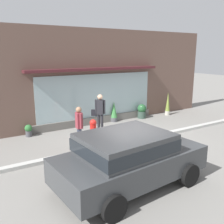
# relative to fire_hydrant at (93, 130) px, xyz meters

# --- Properties ---
(ground_plane) EXTENTS (60.00, 60.00, 0.00)m
(ground_plane) POSITION_rel_fire_hydrant_xyz_m (1.26, -0.85, -0.44)
(ground_plane) COLOR gray
(curb_strip) EXTENTS (14.00, 0.24, 0.12)m
(curb_strip) POSITION_rel_fire_hydrant_xyz_m (1.26, -1.05, -0.38)
(curb_strip) COLOR #B2B2AD
(curb_strip) RESTS_ON ground_plane
(storefront) EXTENTS (14.00, 0.81, 4.60)m
(storefront) POSITION_rel_fire_hydrant_xyz_m (1.27, 2.33, 1.82)
(storefront) COLOR brown
(storefront) RESTS_ON ground_plane
(fire_hydrant) EXTENTS (0.43, 0.41, 0.88)m
(fire_hydrant) POSITION_rel_fire_hydrant_xyz_m (0.00, 0.00, 0.00)
(fire_hydrant) COLOR red
(fire_hydrant) RESTS_ON ground_plane
(pedestrian_with_handbag) EXTENTS (0.49, 0.50, 1.73)m
(pedestrian_with_handbag) POSITION_rel_fire_hydrant_xyz_m (0.69, 0.71, 0.57)
(pedestrian_with_handbag) COLOR #232328
(pedestrian_with_handbag) RESTS_ON ground_plane
(pedestrian_passerby) EXTENTS (0.22, 0.45, 1.57)m
(pedestrian_passerby) POSITION_rel_fire_hydrant_xyz_m (-0.82, -0.49, 0.47)
(pedestrian_passerby) COLOR #333847
(pedestrian_passerby) RESTS_ON ground_plane
(parked_car_dark_gray) EXTENTS (4.16, 2.31, 1.48)m
(parked_car_dark_gray) POSITION_rel_fire_hydrant_xyz_m (-0.87, -3.69, 0.41)
(parked_car_dark_gray) COLOR #383A3D
(parked_car_dark_gray) RESTS_ON ground_plane
(potted_plant_window_left) EXTENTS (0.27, 0.27, 1.30)m
(potted_plant_window_left) POSITION_rel_fire_hydrant_xyz_m (5.59, 1.61, 0.19)
(potted_plant_window_left) COLOR #B7B2A3
(potted_plant_window_left) RESTS_ON ground_plane
(potted_plant_window_right) EXTENTS (0.31, 0.31, 0.52)m
(potted_plant_window_right) POSITION_rel_fire_hydrant_xyz_m (-2.11, 1.88, -0.16)
(potted_plant_window_right) COLOR #4C4C51
(potted_plant_window_right) RESTS_ON ground_plane
(potted_plant_doorstep) EXTENTS (0.39, 0.39, 1.02)m
(potted_plant_doorstep) POSITION_rel_fire_hydrant_xyz_m (2.25, 2.04, 0.05)
(potted_plant_doorstep) COLOR #4C4C51
(potted_plant_doorstep) RESTS_ON ground_plane
(potted_plant_corner_tall) EXTENTS (0.46, 0.46, 0.77)m
(potted_plant_corner_tall) POSITION_rel_fire_hydrant_xyz_m (3.89, 1.81, -0.04)
(potted_plant_corner_tall) COLOR #33473D
(potted_plant_corner_tall) RESTS_ON ground_plane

